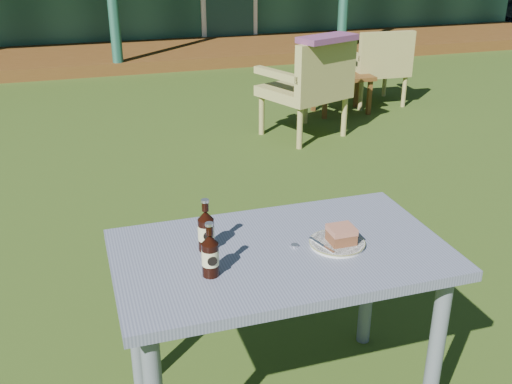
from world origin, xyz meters
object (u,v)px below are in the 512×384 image
object	(u,v)px
cafe_table	(281,273)
cake_slice	(341,235)
plate	(337,243)
side_table	(342,81)
armchair_left	(311,83)
armchair_right	(379,63)
cola_bottle_near	(206,230)
cola_bottle_far	(210,255)

from	to	relation	value
cafe_table	cake_slice	world-z (taller)	cake_slice
plate	cake_slice	distance (m)	0.04
plate	side_table	xyz separation A→B (m)	(1.85, 3.85, -0.39)
armchair_left	armchair_right	world-z (taller)	armchair_left
plate	armchair_left	xyz separation A→B (m)	(1.21, 3.19, -0.22)
side_table	cola_bottle_near	bearing A→B (deg)	-121.67
cola_bottle_near	armchair_right	distance (m)	4.83
cake_slice	armchair_left	distance (m)	3.42
armchair_left	plate	bearing A→B (deg)	-110.86
cola_bottle_near	plate	bearing A→B (deg)	-13.45
side_table	armchair_right	bearing A→B (deg)	18.87
plate	armchair_left	distance (m)	3.42
cafe_table	armchair_right	world-z (taller)	armchair_right
cafe_table	cake_slice	size ratio (longest dim) A/B	13.04
armchair_left	cafe_table	bearing A→B (deg)	-114.25
plate	armchair_left	world-z (taller)	armchair_left
cake_slice	armchair_left	bearing A→B (deg)	69.36
cola_bottle_far	side_table	bearing A→B (deg)	59.19
armchair_right	armchair_left	bearing A→B (deg)	-143.57
cafe_table	plate	bearing A→B (deg)	-9.26
cake_slice	side_table	distance (m)	4.29
armchair_right	side_table	distance (m)	0.55
cola_bottle_near	armchair_right	xyz separation A→B (m)	(2.81, 3.91, -0.34)
cake_slice	cola_bottle_near	world-z (taller)	cola_bottle_near
plate	cake_slice	bearing A→B (deg)	-30.87
cafe_table	armchair_right	size ratio (longest dim) A/B	1.47
plate	cake_slice	size ratio (longest dim) A/B	2.22
side_table	cake_slice	bearing A→B (deg)	-115.42
cafe_table	armchair_left	bearing A→B (deg)	65.75
cola_bottle_far	armchair_left	distance (m)	3.68
cola_bottle_far	armchair_right	size ratio (longest dim) A/B	0.24
plate	cola_bottle_far	size ratio (longest dim) A/B	1.05
armchair_left	armchair_right	size ratio (longest dim) A/B	1.11
cola_bottle_far	armchair_left	bearing A→B (deg)	62.34
cake_slice	cola_bottle_far	xyz separation A→B (m)	(-0.50, -0.06, 0.03)
cake_slice	cola_bottle_far	world-z (taller)	cola_bottle_far
cola_bottle_far	side_table	distance (m)	4.58
armchair_left	side_table	world-z (taller)	armchair_left
cake_slice	armchair_left	xyz separation A→B (m)	(1.20, 3.19, -0.26)
cake_slice	armchair_left	size ratio (longest dim) A/B	0.10
armchair_left	cola_bottle_far	bearing A→B (deg)	-117.66
armchair_right	cola_bottle_near	bearing A→B (deg)	-125.70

